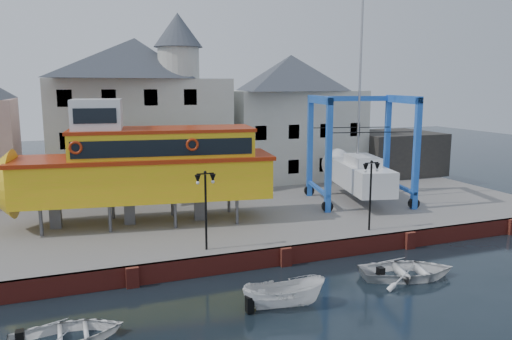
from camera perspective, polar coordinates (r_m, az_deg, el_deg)
name	(u,v)px	position (r m, az deg, el deg)	size (l,w,h in m)	color
ground	(285,265)	(27.19, 3.35, -10.83)	(140.00, 140.00, 0.00)	black
hardstanding	(224,209)	(36.89, -3.68, -4.47)	(44.00, 22.00, 1.00)	slate
quay_wall	(284,256)	(27.11, 3.27, -9.77)	(44.00, 0.47, 1.00)	maroon
building_white_main	(139,112)	(42.01, -13.22, 6.48)	(14.00, 8.30, 14.00)	beige
building_white_right	(290,117)	(46.57, 3.96, 6.09)	(12.00, 8.00, 11.20)	beige
shed_dark	(392,153)	(50.29, 15.29, 1.92)	(8.00, 7.00, 4.00)	#262523
lamp_post_left	(205,190)	(25.81, -5.79, -2.33)	(1.12, 0.32, 4.20)	black
lamp_post_right	(371,178)	(29.94, 13.01, -0.85)	(1.12, 0.32, 4.20)	black
tour_boat	(128,166)	(31.40, -14.38, 0.43)	(18.11, 6.70, 7.70)	#59595E
travel_lift	(355,167)	(38.00, 11.29, 0.37)	(8.00, 10.19, 14.93)	blue
motorboat_a	(284,307)	(22.50, 3.23, -15.39)	(1.38, 3.68, 1.42)	white
motorboat_b	(407,277)	(26.68, 16.89, -11.67)	(3.41, 4.78, 0.99)	white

